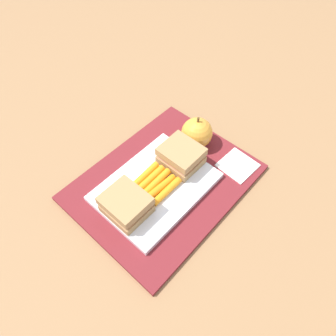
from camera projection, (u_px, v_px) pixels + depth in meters
ground_plane at (164, 184)px, 0.66m from camera, size 2.40×2.40×0.00m
lunchbag_mat at (164, 182)px, 0.65m from camera, size 0.36×0.28×0.01m
food_tray at (156, 187)px, 0.63m from camera, size 0.23×0.17×0.01m
sandwich_half_left at (126, 205)px, 0.58m from camera, size 0.07×0.08×0.04m
sandwich_half_right at (181, 156)px, 0.65m from camera, size 0.07×0.08×0.04m
carrot_sticks_bundle at (155, 183)px, 0.62m from camera, size 0.08×0.07×0.02m
apple at (197, 133)px, 0.68m from camera, size 0.07×0.07×0.08m
paper_napkin at (238, 165)px, 0.67m from camera, size 0.07×0.07×0.00m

